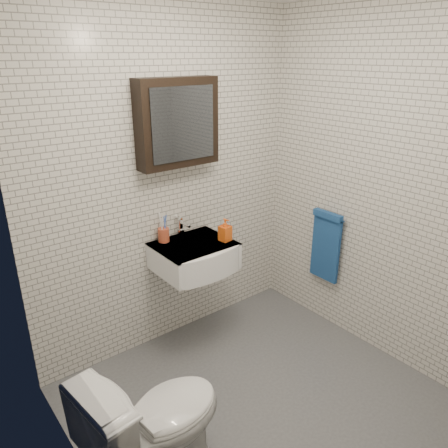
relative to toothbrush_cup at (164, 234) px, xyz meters
name	(u,v)px	position (x,y,z in m)	size (l,w,h in m)	color
ground	(257,398)	(0.10, -0.94, -0.90)	(2.20, 2.00, 0.01)	#4F5157
room_shell	(264,188)	(0.10, -0.94, 0.56)	(2.22, 2.02, 2.51)	silver
washbasin	(197,257)	(0.15, -0.21, -0.15)	(0.55, 0.50, 0.20)	white
faucet	(181,228)	(0.15, -0.01, 0.01)	(0.06, 0.20, 0.15)	silver
mirror_cabinet	(178,123)	(0.15, -0.01, 0.79)	(0.60, 0.15, 0.60)	black
towel_rail	(326,243)	(1.14, -0.59, -0.18)	(0.09, 0.30, 0.58)	silver
toothbrush_cup	(164,234)	(0.00, 0.00, 0.00)	(0.10, 0.10, 0.23)	#AF472B
soap_bottle	(225,230)	(0.36, -0.27, 0.03)	(0.08, 0.08, 0.17)	orange
toilet	(156,423)	(-0.70, -1.04, -0.53)	(0.43, 0.75, 0.76)	white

